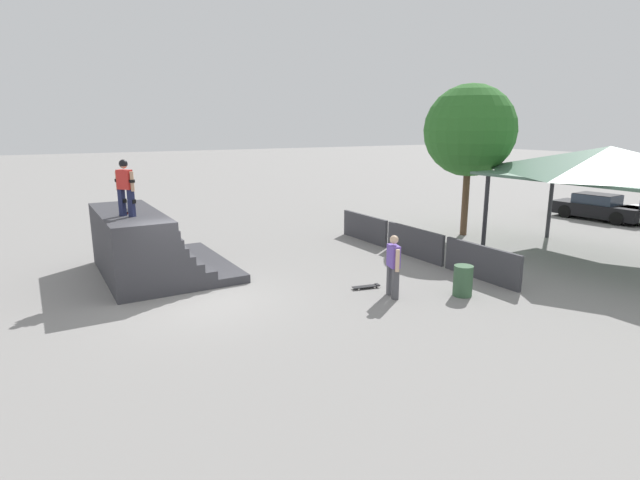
% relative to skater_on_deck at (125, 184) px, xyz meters
% --- Properties ---
extents(ground_plane, '(160.00, 160.00, 0.00)m').
position_rel_skater_on_deck_xyz_m(ground_plane, '(2.28, 1.13, -2.95)').
color(ground_plane, gray).
extents(quarter_pipe_ramp, '(4.86, 3.71, 2.03)m').
position_rel_skater_on_deck_xyz_m(quarter_pipe_ramp, '(-0.80, 0.53, -2.08)').
color(quarter_pipe_ramp, '#38383D').
rests_on(quarter_pipe_ramp, ground).
extents(skater_on_deck, '(0.63, 0.54, 1.61)m').
position_rel_skater_on_deck_xyz_m(skater_on_deck, '(0.00, 0.00, 0.00)').
color(skater_on_deck, '#1E2347').
rests_on(skater_on_deck, quarter_pipe_ramp).
extents(skateboard_on_deck, '(0.80, 0.39, 0.09)m').
position_rel_skater_on_deck_xyz_m(skateboard_on_deck, '(-0.61, 0.05, -0.86)').
color(skateboard_on_deck, red).
rests_on(skateboard_on_deck, quarter_pipe_ramp).
extents(bystander_walking, '(0.69, 0.35, 1.72)m').
position_rel_skater_on_deck_xyz_m(bystander_walking, '(4.72, 5.88, -2.00)').
color(bystander_walking, '#4C4C51').
rests_on(bystander_walking, ground).
extents(skateboard_on_ground, '(0.36, 0.84, 0.09)m').
position_rel_skater_on_deck_xyz_m(skateboard_on_ground, '(3.78, 5.70, -2.90)').
color(skateboard_on_ground, silver).
rests_on(skateboard_on_ground, ground).
extents(barrier_fence, '(8.91, 0.12, 1.05)m').
position_rel_skater_on_deck_xyz_m(barrier_fence, '(1.79, 9.17, -2.43)').
color(barrier_fence, '#3D3D42').
rests_on(barrier_fence, ground).
extents(pavilion_shelter, '(7.71, 4.49, 3.90)m').
position_rel_skater_on_deck_xyz_m(pavilion_shelter, '(5.39, 14.22, 0.37)').
color(pavilion_shelter, '#2D2D33').
rests_on(pavilion_shelter, ground).
extents(tree_beside_pavilion, '(3.73, 3.73, 6.22)m').
position_rel_skater_on_deck_xyz_m(tree_beside_pavilion, '(-0.01, 13.46, 1.39)').
color(tree_beside_pavilion, brown).
rests_on(tree_beside_pavilion, ground).
extents(trash_bin, '(0.52, 0.52, 0.85)m').
position_rel_skater_on_deck_xyz_m(trash_bin, '(5.61, 7.60, -2.53)').
color(trash_bin, '#385B3D').
rests_on(trash_bin, ground).
extents(parked_car_black, '(4.21, 1.98, 1.27)m').
position_rel_skater_on_deck_xyz_m(parked_car_black, '(0.80, 21.80, -2.35)').
color(parked_car_black, black).
rests_on(parked_car_black, ground).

